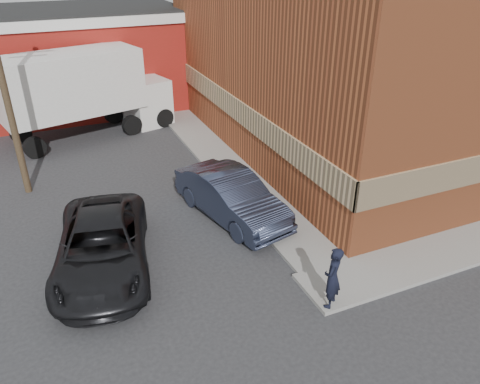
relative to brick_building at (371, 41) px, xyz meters
name	(u,v)px	position (x,y,z in m)	size (l,w,h in m)	color
ground	(306,273)	(-8.50, -9.00, -4.68)	(90.00, 90.00, 0.00)	#28282B
brick_building	(371,41)	(0.00, 0.00, 0.00)	(14.25, 18.25, 9.36)	#AC532C
sidewalk_west	(218,157)	(-7.90, 0.00, -4.62)	(1.80, 18.00, 0.12)	gray
warehouse	(40,61)	(-14.50, 11.00, -1.87)	(16.30, 8.30, 5.60)	maroon
utility_pole	(0,73)	(-16.00, 0.00, 0.06)	(2.00, 0.26, 9.00)	#493824
man	(333,278)	(-8.70, -10.55, -3.66)	(0.66, 0.43, 1.81)	black
sedan	(231,196)	(-9.30, -5.05, -3.85)	(1.77, 5.08, 1.67)	#2B3248
suv_a	(102,247)	(-14.00, -6.33, -3.89)	(2.64, 5.72, 1.59)	black
box_truck	(88,88)	(-12.65, 5.32, -2.22)	(9.01, 4.63, 4.27)	white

